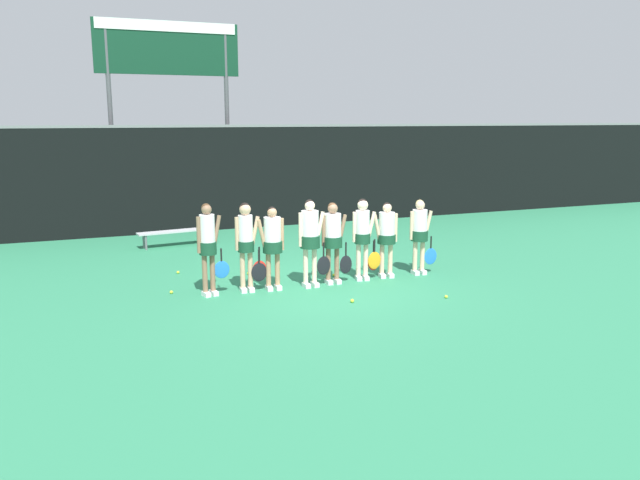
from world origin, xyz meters
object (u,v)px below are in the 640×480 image
object	(u,v)px
scoreboard	(168,65)
tennis_ball_0	(352,301)
tennis_ball_1	(446,297)
tennis_ball_2	(248,273)
player_0	(208,242)
bench_courtside	(176,232)
player_7	(420,231)
tennis_ball_5	(178,272)
player_1	(246,239)
player_2	(272,241)
tennis_ball_3	(348,269)
player_3	(310,235)
player_6	(386,234)
tennis_ball_7	(334,275)
player_5	(363,232)
tennis_ball_8	(171,292)
tennis_ball_6	(221,269)
tennis_ball_4	(221,274)
player_4	(333,236)

from	to	relation	value
scoreboard	tennis_ball_0	world-z (taller)	scoreboard
tennis_ball_1	tennis_ball_0	bearing A→B (deg)	167.33
tennis_ball_2	player_0	bearing A→B (deg)	-131.27
tennis_ball_2	bench_courtside	bearing A→B (deg)	104.49
tennis_ball_1	scoreboard	bearing A→B (deg)	109.07
scoreboard	player_0	distance (m)	9.30
player_7	tennis_ball_5	distance (m)	5.44
player_1	player_2	world-z (taller)	player_1
tennis_ball_3	tennis_ball_5	distance (m)	3.81
tennis_ball_0	tennis_ball_1	distance (m)	1.85
bench_courtside	player_0	distance (m)	5.13
player_3	player_6	bearing A→B (deg)	2.20
tennis_ball_1	tennis_ball_2	world-z (taller)	tennis_ball_2
tennis_ball_7	player_1	bearing A→B (deg)	-167.86
player_5	player_7	size ratio (longest dim) A/B	1.05
bench_courtside	player_0	bearing A→B (deg)	-98.96
bench_courtside	player_3	xyz separation A→B (m)	(1.91, -5.21, 0.70)
player_1	tennis_ball_3	size ratio (longest dim) A/B	27.35
player_3	tennis_ball_7	bearing A→B (deg)	34.78
player_3	tennis_ball_3	bearing A→B (deg)	35.87
player_5	tennis_ball_0	xyz separation A→B (m)	(-0.91, -1.47, -1.00)
scoreboard	tennis_ball_7	world-z (taller)	scoreboard
player_2	player_7	world-z (taller)	player_2
bench_courtside	tennis_ball_5	xyz separation A→B (m)	(-0.45, -3.12, -0.34)
player_3	tennis_ball_8	size ratio (longest dim) A/B	27.26
tennis_ball_1	tennis_ball_8	world-z (taller)	tennis_ball_8
player_5	tennis_ball_6	distance (m)	3.41
tennis_ball_0	tennis_ball_6	bearing A→B (deg)	117.23
tennis_ball_1	tennis_ball_7	xyz separation A→B (m)	(-1.36, 2.33, 0.00)
player_5	tennis_ball_0	world-z (taller)	player_5
player_6	tennis_ball_6	bearing A→B (deg)	159.83
tennis_ball_4	player_0	bearing A→B (deg)	-110.80
player_2	tennis_ball_0	size ratio (longest dim) A/B	23.66
tennis_ball_2	tennis_ball_7	distance (m)	1.90
player_4	player_5	world-z (taller)	player_5
player_7	tennis_ball_4	size ratio (longest dim) A/B	25.78
player_1	player_4	bearing A→B (deg)	1.40
player_2	player_5	distance (m)	2.02
tennis_ball_4	player_1	bearing A→B (deg)	-81.79
scoreboard	player_4	xyz separation A→B (m)	(1.95, -8.45, -3.99)
tennis_ball_0	tennis_ball_1	world-z (taller)	tennis_ball_0
player_7	tennis_ball_2	world-z (taller)	player_7
tennis_ball_5	tennis_ball_7	size ratio (longest dim) A/B	0.93
player_7	tennis_ball_5	bearing A→B (deg)	162.37
player_6	player_3	bearing A→B (deg)	-165.54
tennis_ball_5	tennis_ball_8	size ratio (longest dim) A/B	0.99
player_5	tennis_ball_5	size ratio (longest dim) A/B	26.69
player_1	tennis_ball_5	size ratio (longest dim) A/B	27.33
scoreboard	player_0	world-z (taller)	scoreboard
tennis_ball_4	player_5	bearing A→B (deg)	-27.88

